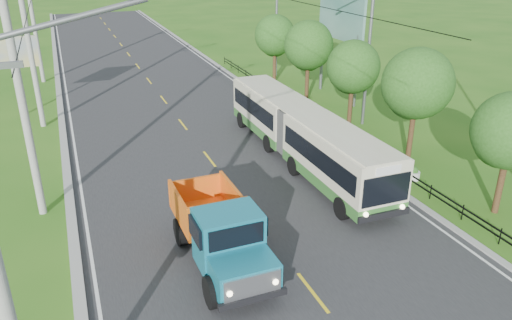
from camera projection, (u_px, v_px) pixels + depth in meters
ground at (313, 293)px, 16.47m from camera, size 240.00×240.00×0.00m
road at (176, 115)px, 33.57m from camera, size 14.00×120.00×0.02m
curb_left at (62, 128)px, 31.13m from camera, size 0.40×120.00×0.15m
curb_right at (273, 104)px, 35.94m from camera, size 0.30×120.00×0.10m
edge_line_left at (72, 127)px, 31.34m from camera, size 0.12×120.00×0.00m
edge_line_right at (267, 105)px, 35.78m from camera, size 0.12×120.00×0.00m
centre_dash at (313, 292)px, 16.46m from camera, size 0.12×2.20×0.00m
railing_right at (324, 125)px, 30.99m from camera, size 0.04×40.00×0.60m
pole_nearest at (1, 277)px, 9.19m from camera, size 3.51×0.44×10.00m
pole_near at (22, 98)px, 19.38m from camera, size 3.51×0.32×10.00m
pole_mid at (30, 45)px, 29.65m from camera, size 3.51×0.32×10.00m
pole_far at (34, 19)px, 39.91m from camera, size 3.51×0.32×10.00m
tree_second at (509, 134)px, 20.20m from camera, size 3.18×3.26×5.30m
tree_third at (416, 87)px, 25.14m from camera, size 3.60×3.62×6.00m
tree_fourth at (353, 69)px, 30.43m from camera, size 3.24×3.31×5.40m
tree_fifth at (308, 48)px, 35.46m from camera, size 3.48×3.52×5.80m
tree_back at (275, 37)px, 40.67m from camera, size 3.30×3.36×5.50m
streetlight_mid at (367, 47)px, 30.05m from camera, size 3.02×0.20×9.07m
streetlight_far at (275, 18)px, 42.03m from camera, size 3.02×0.20×9.07m
planter_near at (413, 174)px, 24.36m from camera, size 0.64×0.64×0.67m
planter_mid at (332, 124)px, 31.20m from camera, size 0.64×0.64×0.67m
planter_far at (281, 92)px, 38.04m from camera, size 0.64×0.64×0.67m
billboard_left at (14, 57)px, 32.28m from camera, size 3.00×0.20×5.20m
billboard_right at (341, 25)px, 35.56m from camera, size 0.24×6.00×7.30m
bus at (302, 131)px, 25.76m from camera, size 2.48×14.79×2.85m
dump_truck at (221, 229)px, 17.43m from camera, size 2.47×6.07×2.53m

